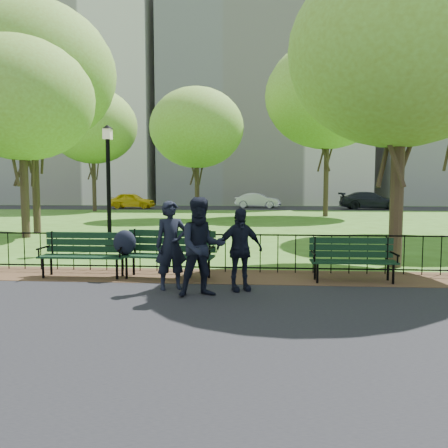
# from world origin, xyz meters

# --- Properties ---
(ground) EXTENTS (120.00, 120.00, 0.00)m
(ground) POSITION_xyz_m (0.00, 0.00, 0.00)
(ground) COLOR #365717
(asphalt_path) EXTENTS (60.00, 9.20, 0.01)m
(asphalt_path) POSITION_xyz_m (0.00, -3.40, 0.01)
(asphalt_path) COLOR black
(asphalt_path) RESTS_ON ground
(dirt_strip) EXTENTS (60.00, 1.60, 0.01)m
(dirt_strip) POSITION_xyz_m (0.00, 1.50, 0.01)
(dirt_strip) COLOR #3D2B19
(dirt_strip) RESTS_ON ground
(far_street) EXTENTS (70.00, 9.00, 0.01)m
(far_street) POSITION_xyz_m (0.00, 35.00, 0.01)
(far_street) COLOR black
(far_street) RESTS_ON ground
(iron_fence) EXTENTS (24.06, 0.06, 1.00)m
(iron_fence) POSITION_xyz_m (0.00, 2.00, 0.50)
(iron_fence) COLOR black
(iron_fence) RESTS_ON ground
(apartment_west) EXTENTS (22.00, 15.00, 26.00)m
(apartment_west) POSITION_xyz_m (-22.00, 48.00, 13.00)
(apartment_west) COLOR silver
(apartment_west) RESTS_ON ground
(apartment_mid) EXTENTS (24.00, 15.00, 30.00)m
(apartment_mid) POSITION_xyz_m (2.00, 48.00, 15.00)
(apartment_mid) COLOR beige
(apartment_mid) RESTS_ON ground
(park_bench_main) EXTENTS (2.20, 0.83, 1.12)m
(park_bench_main) POSITION_xyz_m (-1.02, 1.24, 0.71)
(park_bench_main) COLOR black
(park_bench_main) RESTS_ON ground
(park_bench_left_a) EXTENTS (1.87, 0.58, 1.06)m
(park_bench_left_a) POSITION_xyz_m (-2.43, 1.28, 0.60)
(park_bench_left_a) COLOR black
(park_bench_left_a) RESTS_ON ground
(park_bench_right_a) EXTENTS (1.74, 0.56, 0.98)m
(park_bench_right_a) POSITION_xyz_m (3.30, 1.22, 0.56)
(park_bench_right_a) COLOR black
(park_bench_right_a) RESTS_ON ground
(lamppost) EXTENTS (0.35, 0.35, 3.90)m
(lamppost) POSITION_xyz_m (-3.30, 5.43, 2.12)
(lamppost) COLOR black
(lamppost) RESTS_ON ground
(tree_near_w) EXTENTS (5.53, 5.53, 7.71)m
(tree_near_w) POSITION_xyz_m (-7.74, 8.54, 5.35)
(tree_near_w) COLOR #2D2116
(tree_near_w) RESTS_ON ground
(tree_near_e) EXTENTS (5.38, 5.38, 7.49)m
(tree_near_e) POSITION_xyz_m (4.73, 3.05, 5.20)
(tree_near_e) COLOR #2D2116
(tree_near_e) RESTS_ON ground
(tree_mid_w) EXTENTS (7.09, 7.09, 9.89)m
(tree_mid_w) POSITION_xyz_m (-8.34, 10.58, 6.87)
(tree_mid_w) COLOR #2D2116
(tree_mid_w) RESTS_ON ground
(tree_far_c) EXTENTS (5.89, 5.89, 8.20)m
(tree_far_c) POSITION_xyz_m (-2.46, 19.57, 5.70)
(tree_far_c) COLOR #2D2116
(tree_far_c) RESTS_ON ground
(tree_far_e) EXTENTS (8.43, 8.43, 11.75)m
(tree_far_e) POSITION_xyz_m (6.04, 22.50, 8.16)
(tree_far_e) COLOR #2D2116
(tree_far_e) RESTS_ON ground
(tree_far_w) EXTENTS (7.29, 7.29, 10.16)m
(tree_far_w) POSITION_xyz_m (-12.24, 27.71, 7.05)
(tree_far_w) COLOR #2D2116
(tree_far_w) RESTS_ON ground
(person_left) EXTENTS (0.73, 0.61, 1.69)m
(person_left) POSITION_xyz_m (-0.31, 0.23, 0.86)
(person_left) COLOR black
(person_left) RESTS_ON asphalt_path
(person_mid) EXTENTS (0.96, 0.72, 1.77)m
(person_mid) POSITION_xyz_m (0.34, -0.27, 0.90)
(person_mid) COLOR black
(person_mid) RESTS_ON asphalt_path
(person_right) EXTENTS (0.99, 0.69, 1.56)m
(person_right) POSITION_xyz_m (0.99, 0.23, 0.79)
(person_right) COLOR black
(person_right) RESTS_ON asphalt_path
(taxi) EXTENTS (4.42, 1.87, 1.49)m
(taxi) POSITION_xyz_m (-10.59, 33.03, 0.76)
(taxi) COLOR yellow
(taxi) RESTS_ON far_street
(sedan_silver) EXTENTS (4.58, 2.28, 1.44)m
(sedan_silver) POSITION_xyz_m (1.45, 34.82, 0.73)
(sedan_silver) COLOR #B1B4B9
(sedan_silver) RESTS_ON far_street
(sedan_dark) EXTENTS (5.51, 2.31, 1.59)m
(sedan_dark) POSITION_xyz_m (11.67, 32.99, 0.81)
(sedan_dark) COLOR black
(sedan_dark) RESTS_ON far_street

